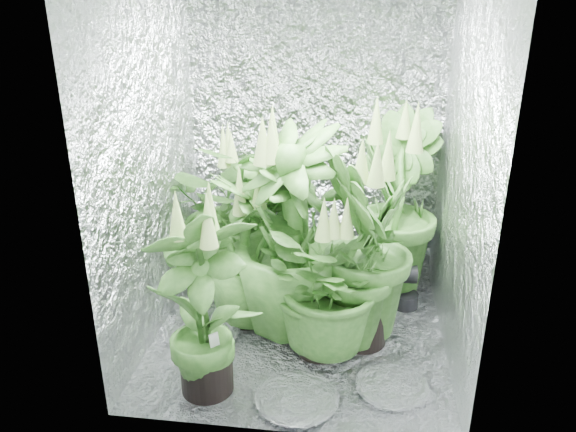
{
  "coord_description": "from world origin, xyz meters",
  "views": [
    {
      "loc": [
        0.28,
        -2.72,
        1.83
      ],
      "look_at": [
        -0.07,
        0.0,
        0.7
      ],
      "focal_mm": 35.0,
      "sensor_mm": 36.0,
      "label": 1
    }
  ],
  "objects_px": {
    "plant_f": "(202,302)",
    "plant_g": "(366,250)",
    "circulation_fan": "(401,282)",
    "plant_e": "(322,280)",
    "plant_c": "(393,206)",
    "plant_a": "(236,210)",
    "plant_b": "(273,218)",
    "plant_h": "(290,234)",
    "plant_d": "(247,252)"
  },
  "relations": [
    {
      "from": "plant_f",
      "to": "plant_g",
      "type": "bearing_deg",
      "value": 34.43
    },
    {
      "from": "circulation_fan",
      "to": "plant_g",
      "type": "bearing_deg",
      "value": -122.45
    },
    {
      "from": "plant_e",
      "to": "plant_c",
      "type": "bearing_deg",
      "value": 62.8
    },
    {
      "from": "plant_a",
      "to": "plant_b",
      "type": "xyz_separation_m",
      "value": [
        0.23,
        0.03,
        -0.05
      ]
    },
    {
      "from": "circulation_fan",
      "to": "plant_h",
      "type": "bearing_deg",
      "value": -156.01
    },
    {
      "from": "plant_d",
      "to": "plant_e",
      "type": "relative_size",
      "value": 1.04
    },
    {
      "from": "plant_b",
      "to": "plant_d",
      "type": "distance_m",
      "value": 0.48
    },
    {
      "from": "plant_d",
      "to": "plant_g",
      "type": "distance_m",
      "value": 0.69
    },
    {
      "from": "plant_d",
      "to": "plant_f",
      "type": "bearing_deg",
      "value": -96.79
    },
    {
      "from": "plant_d",
      "to": "plant_a",
      "type": "bearing_deg",
      "value": 109.34
    },
    {
      "from": "plant_e",
      "to": "plant_g",
      "type": "xyz_separation_m",
      "value": [
        0.21,
        0.12,
        0.12
      ]
    },
    {
      "from": "plant_e",
      "to": "plant_f",
      "type": "xyz_separation_m",
      "value": [
        -0.52,
        -0.39,
        0.06
      ]
    },
    {
      "from": "plant_a",
      "to": "plant_h",
      "type": "distance_m",
      "value": 0.65
    },
    {
      "from": "circulation_fan",
      "to": "plant_d",
      "type": "bearing_deg",
      "value": -165.85
    },
    {
      "from": "plant_a",
      "to": "circulation_fan",
      "type": "height_order",
      "value": "plant_a"
    },
    {
      "from": "plant_g",
      "to": "plant_f",
      "type": "bearing_deg",
      "value": -145.57
    },
    {
      "from": "plant_b",
      "to": "plant_e",
      "type": "xyz_separation_m",
      "value": [
        0.37,
        -0.73,
        -0.02
      ]
    },
    {
      "from": "plant_g",
      "to": "plant_c",
      "type": "bearing_deg",
      "value": 75.03
    },
    {
      "from": "plant_b",
      "to": "plant_c",
      "type": "distance_m",
      "value": 0.76
    },
    {
      "from": "plant_e",
      "to": "circulation_fan",
      "type": "relative_size",
      "value": 2.31
    },
    {
      "from": "plant_c",
      "to": "plant_h",
      "type": "bearing_deg",
      "value": -137.13
    },
    {
      "from": "plant_a",
      "to": "circulation_fan",
      "type": "relative_size",
      "value": 2.67
    },
    {
      "from": "plant_a",
      "to": "plant_f",
      "type": "relative_size",
      "value": 1.01
    },
    {
      "from": "plant_b",
      "to": "plant_d",
      "type": "xyz_separation_m",
      "value": [
        -0.08,
        -0.47,
        -0.02
      ]
    },
    {
      "from": "plant_a",
      "to": "plant_c",
      "type": "distance_m",
      "value": 0.98
    },
    {
      "from": "plant_a",
      "to": "plant_g",
      "type": "height_order",
      "value": "plant_g"
    },
    {
      "from": "plant_h",
      "to": "plant_e",
      "type": "bearing_deg",
      "value": -46.42
    },
    {
      "from": "plant_g",
      "to": "plant_h",
      "type": "height_order",
      "value": "plant_h"
    },
    {
      "from": "plant_b",
      "to": "plant_f",
      "type": "distance_m",
      "value": 1.13
    },
    {
      "from": "plant_c",
      "to": "plant_e",
      "type": "xyz_separation_m",
      "value": [
        -0.38,
        -0.74,
        -0.14
      ]
    },
    {
      "from": "plant_a",
      "to": "plant_g",
      "type": "relative_size",
      "value": 0.9
    },
    {
      "from": "plant_d",
      "to": "plant_e",
      "type": "bearing_deg",
      "value": -30.05
    },
    {
      "from": "plant_b",
      "to": "plant_c",
      "type": "height_order",
      "value": "plant_c"
    },
    {
      "from": "plant_g",
      "to": "plant_e",
      "type": "bearing_deg",
      "value": -150.6
    },
    {
      "from": "plant_a",
      "to": "plant_b",
      "type": "relative_size",
      "value": 1.06
    },
    {
      "from": "plant_d",
      "to": "plant_b",
      "type": "bearing_deg",
      "value": 80.67
    },
    {
      "from": "plant_a",
      "to": "plant_e",
      "type": "distance_m",
      "value": 0.93
    },
    {
      "from": "plant_a",
      "to": "plant_f",
      "type": "xyz_separation_m",
      "value": [
        0.08,
        -1.09,
        -0.02
      ]
    },
    {
      "from": "plant_d",
      "to": "plant_f",
      "type": "height_order",
      "value": "plant_f"
    },
    {
      "from": "plant_h",
      "to": "plant_g",
      "type": "bearing_deg",
      "value": -11.63
    },
    {
      "from": "plant_b",
      "to": "circulation_fan",
      "type": "relative_size",
      "value": 2.51
    },
    {
      "from": "plant_e",
      "to": "plant_h",
      "type": "relative_size",
      "value": 0.73
    },
    {
      "from": "plant_c",
      "to": "plant_d",
      "type": "height_order",
      "value": "plant_c"
    },
    {
      "from": "plant_f",
      "to": "circulation_fan",
      "type": "relative_size",
      "value": 2.63
    },
    {
      "from": "plant_a",
      "to": "plant_h",
      "type": "relative_size",
      "value": 0.84
    },
    {
      "from": "plant_d",
      "to": "plant_e",
      "type": "xyz_separation_m",
      "value": [
        0.45,
        -0.26,
        -0.0
      ]
    },
    {
      "from": "plant_d",
      "to": "plant_g",
      "type": "relative_size",
      "value": 0.8
    },
    {
      "from": "plant_c",
      "to": "plant_f",
      "type": "relative_size",
      "value": 1.18
    },
    {
      "from": "circulation_fan",
      "to": "plant_e",
      "type": "bearing_deg",
      "value": -132.78
    },
    {
      "from": "plant_b",
      "to": "plant_g",
      "type": "height_order",
      "value": "plant_g"
    }
  ]
}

